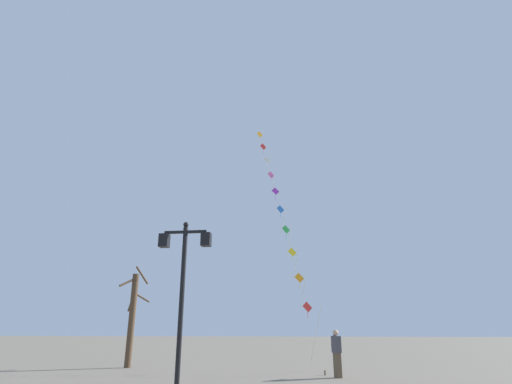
{
  "coord_description": "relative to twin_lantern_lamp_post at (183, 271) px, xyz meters",
  "views": [
    {
      "loc": [
        0.7,
        -2.71,
        1.74
      ],
      "look_at": [
        -1.13,
        12.33,
        6.91
      ],
      "focal_mm": 28.21,
      "sensor_mm": 36.0,
      "label": 1
    }
  ],
  "objects": [
    {
      "name": "ground_plane",
      "position": [
        2.85,
        11.16,
        -3.35
      ],
      "size": [
        160.0,
        160.0,
        0.0
      ],
      "primitive_type": "plane",
      "color": "#756B5B"
    },
    {
      "name": "bare_tree",
      "position": [
        -4.99,
        8.22,
        -1.03
      ],
      "size": [
        1.13,
        1.78,
        4.78
      ],
      "color": "#4C3826",
      "rests_on": "ground_plane"
    },
    {
      "name": "kite_train",
      "position": [
        2.25,
        10.91,
        5.0
      ],
      "size": [
        3.8,
        9.19,
        15.64
      ],
      "color": "brown",
      "rests_on": "ground_plane"
    },
    {
      "name": "kite_flyer",
      "position": [
        4.62,
        5.22,
        -2.45
      ],
      "size": [
        0.38,
        0.62,
        1.71
      ],
      "rotation": [
        0.0,
        0.0,
        1.96
      ],
      "color": "brown",
      "rests_on": "ground_plane"
    },
    {
      "name": "twin_lantern_lamp_post",
      "position": [
        0.0,
        0.0,
        0.0
      ],
      "size": [
        1.58,
        0.28,
        4.83
      ],
      "color": "black",
      "rests_on": "ground_plane"
    }
  ]
}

